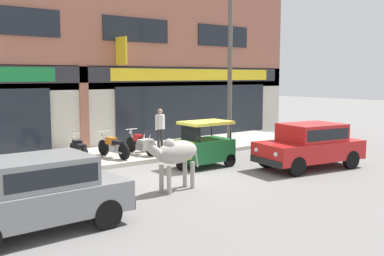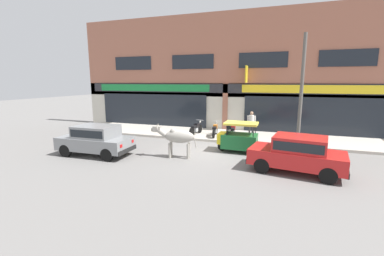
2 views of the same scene
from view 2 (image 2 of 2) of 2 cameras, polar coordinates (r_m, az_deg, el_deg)
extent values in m
plane|color=slate|center=(13.13, 2.08, -5.32)|extent=(90.00, 90.00, 0.00)
cube|color=#B7AFA3|center=(16.91, 6.00, -1.55)|extent=(19.00, 3.66, 0.15)
cube|color=#9E604C|center=(18.69, 7.81, 15.74)|extent=(23.00, 0.55, 5.74)
cube|color=beige|center=(18.70, 7.53, 4.60)|extent=(23.00, 0.55, 3.40)
cube|color=#28282D|center=(18.30, 7.44, 8.72)|extent=(22.08, 0.08, 0.64)
cube|color=black|center=(20.34, -8.80, 4.04)|extent=(8.74, 0.10, 2.40)
cube|color=#197A38|center=(20.21, -8.97, 8.83)|extent=(9.20, 0.05, 0.52)
cube|color=#9E604C|center=(18.41, 7.35, 4.52)|extent=(0.36, 0.12, 3.40)
cube|color=black|center=(18.19, 25.36, 2.42)|extent=(8.74, 0.10, 2.40)
cube|color=yellow|center=(18.04, 25.79, 7.76)|extent=(9.20, 0.05, 0.52)
cube|color=black|center=(21.06, -12.99, 13.84)|extent=(3.13, 0.06, 1.00)
cube|color=black|center=(18.99, 0.10, 14.50)|extent=(3.13, 0.06, 1.00)
cube|color=black|center=(18.04, 15.47, 14.36)|extent=(3.13, 0.06, 1.00)
cube|color=black|center=(18.38, 31.27, 13.18)|extent=(3.13, 0.06, 1.00)
cube|color=yellow|center=(17.67, 12.00, 11.61)|extent=(0.08, 0.80, 1.10)
ellipsoid|color=#9E998E|center=(11.92, -2.84, -1.89)|extent=(1.46, 0.72, 0.60)
sphere|color=#9E998E|center=(11.94, -4.16, -0.78)|extent=(0.32, 0.32, 0.32)
cylinder|color=#9E998E|center=(12.05, -4.98, -5.02)|extent=(0.12, 0.12, 0.72)
cylinder|color=#9E998E|center=(12.32, -4.63, -4.68)|extent=(0.12, 0.12, 0.72)
cylinder|color=#9E998E|center=(11.86, -0.91, -5.24)|extent=(0.12, 0.12, 0.72)
cylinder|color=#9E998E|center=(12.13, -0.65, -4.88)|extent=(0.12, 0.12, 0.72)
cylinder|color=#9E998E|center=(12.10, -6.63, -1.04)|extent=(0.50, 0.31, 0.43)
cube|color=#9E998E|center=(12.15, -7.82, -0.21)|extent=(0.39, 0.27, 0.26)
cube|color=slate|center=(12.21, -8.62, -0.37)|extent=(0.16, 0.18, 0.14)
cone|color=beige|center=(12.01, -7.81, 0.54)|extent=(0.12, 0.07, 0.19)
cone|color=beige|center=(12.20, -7.52, 0.70)|extent=(0.12, 0.07, 0.19)
cube|color=#9E998E|center=(11.96, -7.70, -0.08)|extent=(0.06, 0.14, 0.10)
cube|color=#9E998E|center=(12.26, -7.24, 0.19)|extent=(0.06, 0.14, 0.10)
cylinder|color=#9E998E|center=(11.83, 0.67, -3.07)|extent=(0.17, 0.06, 0.60)
cylinder|color=black|center=(10.48, 15.25, -8.08)|extent=(0.62, 0.27, 0.60)
cylinder|color=black|center=(11.83, 16.83, -6.04)|extent=(0.62, 0.27, 0.60)
cylinder|color=black|center=(10.27, 28.01, -9.34)|extent=(0.62, 0.27, 0.60)
cylinder|color=black|center=(11.64, 28.06, -7.09)|extent=(0.62, 0.27, 0.60)
cube|color=red|center=(10.91, 22.11, -6.11)|extent=(3.71, 2.14, 0.60)
cube|color=red|center=(10.76, 22.85, -3.19)|extent=(2.11, 1.73, 0.56)
cube|color=black|center=(10.76, 22.85, -3.19)|extent=(1.96, 1.72, 0.35)
cube|color=black|center=(11.25, 13.20, -6.28)|extent=(0.36, 1.52, 0.20)
cube|color=black|center=(10.96, 31.13, -7.99)|extent=(0.36, 1.52, 0.20)
sphere|color=silver|center=(10.73, 12.45, -5.40)|extent=(0.14, 0.14, 0.14)
sphere|color=silver|center=(11.63, 13.74, -4.22)|extent=(0.14, 0.14, 0.14)
cube|color=red|center=(10.39, 31.56, -7.12)|extent=(0.06, 0.16, 0.14)
cube|color=red|center=(11.35, 31.29, -5.72)|extent=(0.06, 0.16, 0.14)
cylinder|color=black|center=(13.60, -26.29, -4.56)|extent=(0.60, 0.19, 0.60)
cylinder|color=black|center=(14.63, -22.41, -3.26)|extent=(0.60, 0.19, 0.60)
cylinder|color=black|center=(12.14, -18.38, -5.69)|extent=(0.60, 0.19, 0.60)
cylinder|color=black|center=(13.29, -14.75, -4.13)|extent=(0.60, 0.19, 0.60)
cube|color=gray|center=(13.31, -20.67, -3.12)|extent=(3.53, 1.67, 0.60)
cube|color=gray|center=(13.13, -20.48, -0.69)|extent=(1.93, 1.48, 0.56)
cube|color=black|center=(13.13, -20.48, -0.69)|extent=(1.78, 1.50, 0.35)
cube|color=black|center=(14.47, -26.02, -3.35)|extent=(0.15, 1.52, 0.20)
cube|color=black|center=(12.38, -14.26, -4.79)|extent=(0.15, 1.52, 0.20)
sphere|color=silver|center=(14.10, -27.54, -2.57)|extent=(0.14, 0.14, 0.14)
sphere|color=silver|center=(14.77, -24.92, -1.81)|extent=(0.14, 0.14, 0.14)
cube|color=red|center=(11.88, -15.48, -3.89)|extent=(0.03, 0.16, 0.14)
cube|color=red|center=(12.70, -13.06, -2.87)|extent=(0.03, 0.16, 0.14)
cylinder|color=black|center=(13.45, 6.68, -4.04)|extent=(0.44, 0.13, 0.44)
cylinder|color=black|center=(12.71, 13.00, -5.09)|extent=(0.44, 0.13, 0.44)
cylinder|color=black|center=(13.71, 13.51, -3.98)|extent=(0.44, 0.13, 0.44)
cube|color=#19602D|center=(13.20, 10.52, -2.85)|extent=(1.73, 1.18, 0.70)
cube|color=yellow|center=(13.35, 6.72, -2.16)|extent=(0.37, 0.88, 0.52)
cylinder|color=black|center=(12.70, 7.71, -0.41)|extent=(0.04, 0.04, 0.55)
cylinder|color=black|center=(13.65, 8.57, 0.32)|extent=(0.04, 0.04, 0.55)
cylinder|color=black|center=(12.51, 13.47, -0.77)|extent=(0.04, 0.04, 0.55)
cylinder|color=black|center=(13.47, 13.93, 0.00)|extent=(0.04, 0.04, 0.55)
cube|color=#DBCC42|center=(13.02, 10.87, 0.99)|extent=(1.63, 1.12, 0.10)
cube|color=black|center=(13.18, 8.16, -0.05)|extent=(0.04, 0.93, 0.50)
cylinder|color=black|center=(17.11, 1.75, -0.14)|extent=(0.17, 0.57, 0.56)
cylinder|color=black|center=(16.00, -0.07, -0.88)|extent=(0.17, 0.57, 0.56)
cube|color=#B2B5BA|center=(16.52, 0.85, -0.37)|extent=(0.24, 0.34, 0.24)
cube|color=black|center=(16.62, 1.08, 0.60)|extent=(0.29, 0.43, 0.24)
cube|color=black|center=(16.27, 0.49, 0.32)|extent=(0.28, 0.54, 0.12)
cylinder|color=#B2B5BA|center=(17.00, 1.68, 0.82)|extent=(0.07, 0.27, 0.59)
cylinder|color=#B2B5BA|center=(16.99, 1.74, 1.77)|extent=(0.52, 0.10, 0.03)
sphere|color=silver|center=(17.07, 1.82, 1.40)|extent=(0.12, 0.12, 0.12)
cylinder|color=#B2B5BA|center=(16.27, -0.04, -0.83)|extent=(0.12, 0.48, 0.06)
cylinder|color=black|center=(16.78, 5.41, -0.39)|extent=(0.16, 0.57, 0.56)
cylinder|color=black|center=(15.56, 4.82, -1.23)|extent=(0.16, 0.57, 0.56)
cube|color=#B2B5BA|center=(16.14, 5.12, -0.67)|extent=(0.23, 0.34, 0.24)
cube|color=orange|center=(16.25, 5.21, 0.34)|extent=(0.28, 0.42, 0.24)
cube|color=black|center=(15.86, 5.02, 0.02)|extent=(0.27, 0.54, 0.12)
cylinder|color=#B2B5BA|center=(16.66, 5.40, 0.58)|extent=(0.07, 0.27, 0.59)
cylinder|color=#B2B5BA|center=(16.66, 5.43, 1.56)|extent=(0.52, 0.09, 0.03)
sphere|color=silver|center=(16.74, 5.45, 1.18)|extent=(0.12, 0.12, 0.12)
cylinder|color=#B2B5BA|center=(15.82, 4.55, -1.18)|extent=(0.11, 0.48, 0.06)
cylinder|color=black|center=(16.57, 9.32, -0.62)|extent=(0.13, 0.56, 0.56)
cylinder|color=black|center=(15.35, 8.81, -1.48)|extent=(0.13, 0.56, 0.56)
cube|color=#B2B5BA|center=(15.93, 9.07, -0.91)|extent=(0.22, 0.33, 0.24)
cube|color=red|center=(16.04, 9.16, 0.11)|extent=(0.26, 0.41, 0.24)
cube|color=black|center=(15.65, 9.00, -0.21)|extent=(0.25, 0.53, 0.12)
cylinder|color=#B2B5BA|center=(16.45, 9.33, 0.37)|extent=(0.06, 0.27, 0.59)
cylinder|color=#B2B5BA|center=(16.45, 9.37, 1.35)|extent=(0.52, 0.06, 0.03)
sphere|color=silver|center=(16.53, 9.38, 0.97)|extent=(0.12, 0.12, 0.12)
cylinder|color=#B2B5BA|center=(15.61, 8.51, -1.43)|extent=(0.09, 0.48, 0.06)
cylinder|color=#2D2D33|center=(16.09, 13.29, -0.62)|extent=(0.11, 0.11, 0.82)
cylinder|color=#2D2D33|center=(16.07, 12.65, -0.60)|extent=(0.11, 0.11, 0.82)
cylinder|color=silver|center=(15.97, 13.07, 1.82)|extent=(0.32, 0.32, 0.56)
cylinder|color=silver|center=(16.00, 13.81, 1.70)|extent=(0.08, 0.08, 0.56)
cylinder|color=silver|center=(15.95, 12.31, 1.74)|extent=(0.08, 0.08, 0.56)
sphere|color=tan|center=(15.92, 13.13, 3.25)|extent=(0.20, 0.20, 0.20)
cylinder|color=#595651|center=(14.67, 23.14, 7.62)|extent=(0.18, 0.18, 5.81)
camera|label=1|loc=(11.24, -63.60, 1.83)|focal=42.00mm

